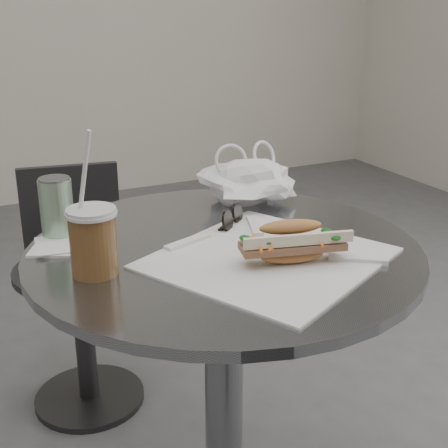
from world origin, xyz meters
name	(u,v)px	position (x,y,z in m)	size (l,w,h in m)	color
cafe_table	(224,368)	(0.00, 0.20, 0.47)	(0.76, 0.76, 0.74)	slate
chair_far	(81,303)	(-0.14, 0.90, 0.32)	(0.38, 0.40, 0.71)	#2A2B2D
sandwich_paper	(268,258)	(0.05, 0.11, 0.74)	(0.38, 0.36, 0.00)	white
banh_mi	(292,242)	(0.07, 0.07, 0.78)	(0.25, 0.14, 0.08)	tan
iced_coffee	(93,240)	(-0.26, 0.19, 0.80)	(0.09, 0.09, 0.26)	brown
sunglasses	(232,219)	(0.06, 0.29, 0.76)	(0.09, 0.08, 0.04)	black
plastic_bag	(251,184)	(0.16, 0.40, 0.79)	(0.21, 0.16, 0.10)	white
napkin_stack	(62,246)	(-0.28, 0.33, 0.74)	(0.14, 0.14, 0.01)	white
drink_can	(57,208)	(-0.28, 0.39, 0.80)	(0.06, 0.06, 0.12)	#55925E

